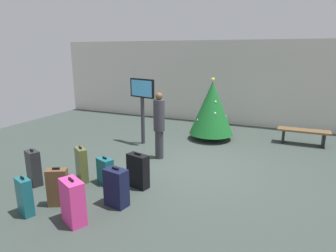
{
  "coord_description": "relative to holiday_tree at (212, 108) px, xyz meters",
  "views": [
    {
      "loc": [
        2.19,
        -6.71,
        2.88
      ],
      "look_at": [
        -0.89,
        0.36,
        0.9
      ],
      "focal_mm": 31.46,
      "sensor_mm": 36.0,
      "label": 1
    }
  ],
  "objects": [
    {
      "name": "ground_plane",
      "position": [
        0.27,
        -2.55,
        -1.06
      ],
      "size": [
        16.0,
        16.0,
        0.0
      ],
      "primitive_type": "plane",
      "color": "#38423D"
    },
    {
      "name": "back_wall",
      "position": [
        0.27,
        2.44,
        0.58
      ],
      "size": [
        16.0,
        0.2,
        3.28
      ],
      "primitive_type": "cube",
      "color": "beige",
      "rests_on": "ground_plane"
    },
    {
      "name": "holiday_tree",
      "position": [
        0.0,
        0.0,
        0.0
      ],
      "size": [
        1.45,
        1.45,
        2.05
      ],
      "color": "#4C3319",
      "rests_on": "ground_plane"
    },
    {
      "name": "flight_info_kiosk",
      "position": [
        -1.86,
        -1.33,
        0.39
      ],
      "size": [
        0.92,
        0.31,
        2.05
      ],
      "color": "#333338",
      "rests_on": "ground_plane"
    },
    {
      "name": "waiting_bench",
      "position": [
        2.82,
        0.58,
        -0.7
      ],
      "size": [
        1.54,
        0.44,
        0.48
      ],
      "color": "brown",
      "rests_on": "ground_plane"
    },
    {
      "name": "traveller_0",
      "position": [
        -0.82,
        -2.33,
        -0.09
      ],
      "size": [
        0.42,
        0.42,
        1.82
      ],
      "color": "#333338",
      "rests_on": "ground_plane"
    },
    {
      "name": "suitcase_0",
      "position": [
        -1.79,
        -4.37,
        -0.67
      ],
      "size": [
        0.42,
        0.36,
        0.82
      ],
      "color": "#59602D",
      "rests_on": "ground_plane"
    },
    {
      "name": "suitcase_1",
      "position": [
        -0.48,
        -4.12,
        -0.69
      ],
      "size": [
        0.52,
        0.33,
        0.78
      ],
      "color": "black",
      "rests_on": "ground_plane"
    },
    {
      "name": "suitcase_2",
      "position": [
        -1.5,
        -5.41,
        -0.7
      ],
      "size": [
        0.43,
        0.35,
        0.77
      ],
      "color": "brown",
      "rests_on": "ground_plane"
    },
    {
      "name": "suitcase_3",
      "position": [
        -0.47,
        -4.98,
        -0.69
      ],
      "size": [
        0.48,
        0.34,
        0.78
      ],
      "color": "#141938",
      "rests_on": "ground_plane"
    },
    {
      "name": "suitcase_4",
      "position": [
        -1.8,
        -5.91,
        -0.71
      ],
      "size": [
        0.38,
        0.28,
        0.73
      ],
      "color": "#19606B",
      "rests_on": "ground_plane"
    },
    {
      "name": "suitcase_5",
      "position": [
        -2.62,
        -4.94,
        -0.67
      ],
      "size": [
        0.4,
        0.33,
        0.82
      ],
      "color": "#232326",
      "rests_on": "ground_plane"
    },
    {
      "name": "suitcase_6",
      "position": [
        -0.82,
        -5.77,
        -0.67
      ],
      "size": [
        0.55,
        0.45,
        0.82
      ],
      "color": "#E5388C",
      "rests_on": "ground_plane"
    },
    {
      "name": "suitcase_7",
      "position": [
        -1.24,
        -4.26,
        -0.77
      ],
      "size": [
        0.43,
        0.34,
        0.62
      ],
      "color": "#19606B",
      "rests_on": "ground_plane"
    }
  ]
}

